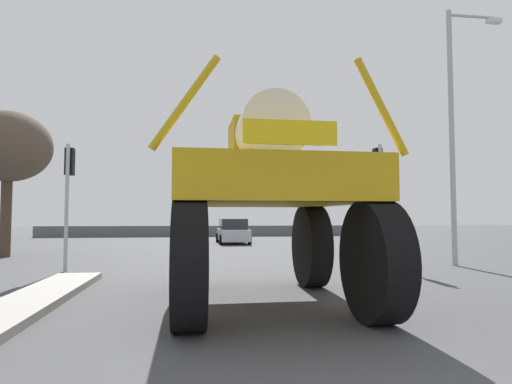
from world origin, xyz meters
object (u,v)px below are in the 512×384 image
(traffic_signal_near_right, at_px, (379,177))
(streetlight_near_right, at_px, (455,122))
(oversize_sprayer, at_px, (265,201))
(sedan_ahead, at_px, (233,232))
(traffic_signal_near_left, at_px, (69,178))
(bare_tree_left, at_px, (8,147))

(traffic_signal_near_right, relative_size, streetlight_near_right, 0.46)
(oversize_sprayer, height_order, streetlight_near_right, streetlight_near_right)
(streetlight_near_right, bearing_deg, sedan_ahead, 115.72)
(sedan_ahead, relative_size, traffic_signal_near_right, 1.01)
(traffic_signal_near_left, distance_m, bare_tree_left, 6.60)
(traffic_signal_near_right, relative_size, bare_tree_left, 0.68)
(traffic_signal_near_left, bearing_deg, bare_tree_left, 126.68)
(bare_tree_left, bearing_deg, traffic_signal_near_right, -20.27)
(oversize_sprayer, bearing_deg, traffic_signal_near_right, -40.79)
(oversize_sprayer, relative_size, traffic_signal_near_right, 1.35)
(bare_tree_left, bearing_deg, oversize_sprayer, -50.52)
(oversize_sprayer, xyz_separation_m, traffic_signal_near_right, (4.88, 5.78, 1.04))
(oversize_sprayer, height_order, sedan_ahead, oversize_sprayer)
(sedan_ahead, bearing_deg, oversize_sprayer, 175.39)
(traffic_signal_near_right, bearing_deg, oversize_sprayer, -130.23)
(oversize_sprayer, bearing_deg, traffic_signal_near_left, 41.23)
(streetlight_near_right, xyz_separation_m, bare_tree_left, (-16.50, 5.50, -0.37))
(traffic_signal_near_left, relative_size, streetlight_near_right, 0.44)
(sedan_ahead, bearing_deg, bare_tree_left, 126.74)
(bare_tree_left, bearing_deg, traffic_signal_near_left, -53.32)
(sedan_ahead, distance_m, traffic_signal_near_right, 13.72)
(sedan_ahead, height_order, traffic_signal_near_left, traffic_signal_near_left)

